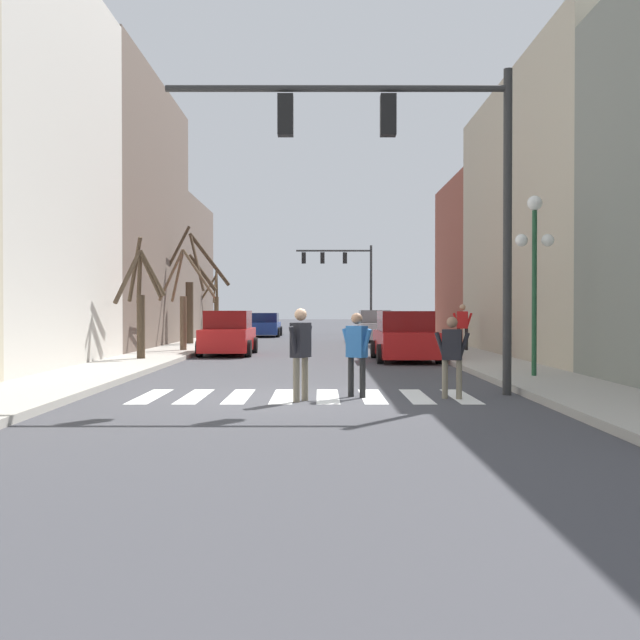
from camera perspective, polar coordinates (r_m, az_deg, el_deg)
name	(u,v)px	position (r m, az deg, el deg)	size (l,w,h in m)	color
ground_plane	(304,399)	(14.80, -1.19, -6.04)	(240.00, 240.00, 0.00)	#424247
sidewalk_left	(21,395)	(15.92, -21.85, -5.34)	(2.39, 90.00, 0.15)	#ADA89E
sidewalk_right	(588,395)	(15.71, 19.76, -5.41)	(2.39, 90.00, 0.15)	#ADA89E
building_row_left	(56,215)	(30.61, -19.45, 7.56)	(6.00, 40.88, 11.95)	#BCB299
building_row_right	(600,224)	(27.14, 20.58, 6.83)	(6.00, 33.50, 9.96)	gray
crosswalk_stripes	(305,396)	(15.24, -1.16, -5.83)	(6.75, 2.60, 0.01)	white
traffic_signal_near	(410,158)	(15.81, 6.84, 12.13)	(7.11, 0.28, 6.70)	#2D2D2D
traffic_signal_far	(343,269)	(56.58, 1.80, 3.94)	(5.74, 0.28, 6.60)	#2D2D2D
street_lamp_right_corner	(534,248)	(19.00, 15.98, 5.26)	(0.95, 0.36, 4.38)	#1E4C2D
car_parked_right_far	(374,327)	(41.26, 4.10, -0.53)	(1.99, 4.29, 1.72)	silver
car_parked_left_mid	(227,334)	(29.14, -7.06, -1.10)	(2.03, 4.26, 1.72)	red
car_at_intersection	(404,338)	(25.85, 6.43, -1.34)	(2.14, 4.64, 1.71)	red
car_parked_left_near	(265,325)	(48.68, -4.24, -0.41)	(2.03, 4.75, 1.54)	navy
pedestrian_near_right_corner	(462,323)	(30.17, 10.75, -0.23)	(0.78, 0.33, 1.82)	black
pedestrian_waiting_at_curb	(300,346)	(14.32, -1.54, -2.03)	(0.47, 0.71, 1.79)	#7A705B
pedestrian_on_right_sidewalk	(451,350)	(14.96, 9.98, -2.29)	(0.69, 0.31, 1.62)	#7A705B
pedestrian_on_left_sidewalk	(356,347)	(15.02, 2.77, -2.10)	(0.62, 0.53, 1.70)	black
street_tree_right_mid	(139,299)	(25.32, -13.62, 1.57)	(1.46, 2.11, 4.03)	#473828
street_tree_right_near	(193,291)	(35.98, -9.69, 2.16)	(3.23, 2.55, 5.59)	#473828
street_tree_left_far	(215,306)	(45.93, -8.03, 1.04)	(1.12, 1.94, 3.99)	brown
street_tree_right_far	(182,306)	(30.28, -10.44, 1.06)	(2.40, 1.34, 4.03)	brown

